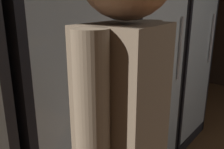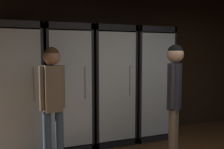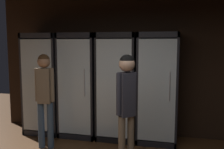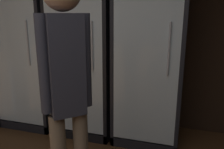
{
  "view_description": "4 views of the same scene",
  "coord_description": "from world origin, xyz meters",
  "px_view_note": "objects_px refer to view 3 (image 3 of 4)",
  "views": [
    {
      "loc": [
        -1.93,
        1.55,
        1.45
      ],
      "look_at": [
        -0.57,
        2.69,
        0.92
      ],
      "focal_mm": 37.71,
      "sensor_mm": 36.0,
      "label": 1
    },
    {
      "loc": [
        -1.94,
        -1.47,
        1.59
      ],
      "look_at": [
        -0.34,
        2.71,
        1.19
      ],
      "focal_mm": 40.57,
      "sensor_mm": 36.0,
      "label": 2
    },
    {
      "loc": [
        0.7,
        -2.17,
        1.85
      ],
      "look_at": [
        -0.45,
        2.46,
        1.27
      ],
      "focal_mm": 42.06,
      "sensor_mm": 36.0,
      "label": 3
    },
    {
      "loc": [
        0.69,
        0.15,
        1.43
      ],
      "look_at": [
        -0.02,
        2.52,
        0.78
      ],
      "focal_mm": 36.76,
      "sensor_mm": 36.0,
      "label": 4
    }
  ],
  "objects_px": {
    "cooler_far_left": "(46,84)",
    "shopper_far": "(127,98)",
    "cooler_left": "(81,86)",
    "cooler_right": "(158,89)",
    "cooler_center": "(118,87)",
    "shopper_near": "(45,91)"
  },
  "relations": [
    {
      "from": "cooler_far_left",
      "to": "shopper_near",
      "type": "height_order",
      "value": "cooler_far_left"
    },
    {
      "from": "cooler_center",
      "to": "cooler_right",
      "type": "distance_m",
      "value": 0.76
    },
    {
      "from": "cooler_far_left",
      "to": "shopper_far",
      "type": "relative_size",
      "value": 1.2
    },
    {
      "from": "cooler_left",
      "to": "shopper_near",
      "type": "distance_m",
      "value": 0.9
    },
    {
      "from": "cooler_center",
      "to": "cooler_left",
      "type": "bearing_deg",
      "value": 179.9
    },
    {
      "from": "cooler_center",
      "to": "shopper_far",
      "type": "distance_m",
      "value": 1.41
    },
    {
      "from": "cooler_far_left",
      "to": "shopper_near",
      "type": "relative_size",
      "value": 1.23
    },
    {
      "from": "cooler_far_left",
      "to": "cooler_left",
      "type": "bearing_deg",
      "value": 0.22
    },
    {
      "from": "cooler_center",
      "to": "shopper_near",
      "type": "xyz_separation_m",
      "value": [
        -1.11,
        -0.83,
        0.03
      ]
    },
    {
      "from": "cooler_far_left",
      "to": "cooler_center",
      "type": "distance_m",
      "value": 1.53
    },
    {
      "from": "cooler_far_left",
      "to": "shopper_far",
      "type": "distance_m",
      "value": 2.37
    },
    {
      "from": "cooler_left",
      "to": "shopper_near",
      "type": "relative_size",
      "value": 1.23
    },
    {
      "from": "shopper_near",
      "to": "cooler_center",
      "type": "bearing_deg",
      "value": 36.77
    },
    {
      "from": "cooler_far_left",
      "to": "shopper_far",
      "type": "bearing_deg",
      "value": -34.49
    },
    {
      "from": "cooler_right",
      "to": "shopper_near",
      "type": "xyz_separation_m",
      "value": [
        -1.88,
        -0.83,
        0.03
      ]
    },
    {
      "from": "cooler_center",
      "to": "shopper_far",
      "type": "xyz_separation_m",
      "value": [
        0.42,
        -1.34,
        0.09
      ]
    },
    {
      "from": "cooler_right",
      "to": "shopper_far",
      "type": "relative_size",
      "value": 1.2
    },
    {
      "from": "cooler_far_left",
      "to": "shopper_near",
      "type": "distance_m",
      "value": 0.93
    },
    {
      "from": "cooler_center",
      "to": "cooler_right",
      "type": "xyz_separation_m",
      "value": [
        0.76,
        0.0,
        -0.0
      ]
    },
    {
      "from": "cooler_far_left",
      "to": "shopper_near",
      "type": "xyz_separation_m",
      "value": [
        0.42,
        -0.83,
        0.03
      ]
    },
    {
      "from": "shopper_near",
      "to": "cooler_left",
      "type": "bearing_deg",
      "value": 67.3
    },
    {
      "from": "shopper_near",
      "to": "cooler_far_left",
      "type": "bearing_deg",
      "value": 116.71
    }
  ]
}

